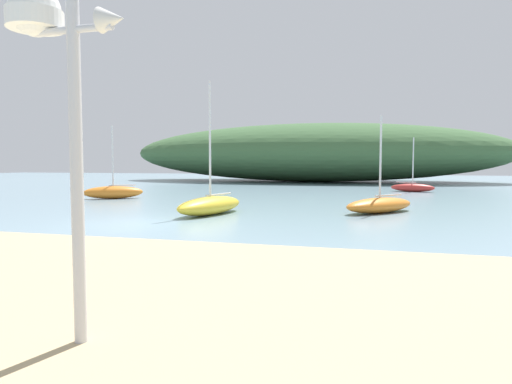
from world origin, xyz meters
The scene contains 7 objects.
ground_plane centered at (0.00, 0.00, 0.00)m, with size 120.00×120.00×0.00m, color #7A99A8.
distant_hill centered at (0.79, 33.16, 2.95)m, with size 38.76×14.24×5.89m, color #3D6038.
mast_structure centered at (4.07, -8.92, 3.01)m, with size 1.21×0.52×3.41m.
sailboat_west_reach centered at (-6.53, 8.44, 0.36)m, with size 3.08×2.54×3.91m.
sailboat_mid_channel centered at (1.12, 2.96, 0.36)m, with size 1.96×3.87×4.92m.
sailboat_near_shore centered at (7.22, 5.23, 0.31)m, with size 3.11×3.45×3.73m.
sailboat_by_sandbar centered at (9.39, 18.57, 0.30)m, with size 2.89×1.45×3.58m.
Camera 1 is at (7.08, -12.55, 1.93)m, focal length 31.30 mm.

